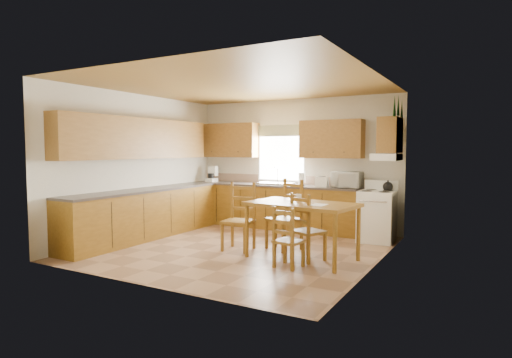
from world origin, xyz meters
The scene contains 35 objects.
floor centered at (0.00, 0.00, 0.00)m, with size 4.50×4.50×0.00m, color #987356.
ceiling centered at (0.00, 0.00, 2.70)m, with size 4.50×4.50×0.00m, color olive.
wall_left centered at (-2.25, 0.00, 1.35)m, with size 4.50×4.50×0.00m, color beige.
wall_right centered at (2.25, 0.00, 1.35)m, with size 4.50×4.50×0.00m, color beige.
wall_back centered at (0.00, 2.25, 1.35)m, with size 4.50×4.50×0.00m, color beige.
wall_front centered at (0.00, -2.25, 1.35)m, with size 4.50×4.50×0.00m, color beige.
lower_cab_back centered at (-0.38, 1.95, 0.44)m, with size 3.75×0.60×0.88m, color brown.
lower_cab_left centered at (-1.95, -0.15, 0.44)m, with size 0.60×3.60×0.88m, color brown.
counter_back centered at (-0.38, 1.95, 0.90)m, with size 3.75×0.63×0.04m, color #453D38.
counter_left centered at (-1.95, -0.15, 0.90)m, with size 0.63×3.60×0.04m, color #453D38.
backsplash centered at (-0.38, 2.24, 1.01)m, with size 3.75×0.01×0.18m, color #977962.
upper_cab_back_left centered at (-1.55, 2.08, 1.85)m, with size 1.41×0.33×0.75m, color brown.
upper_cab_back_right centered at (0.86, 2.08, 1.85)m, with size 1.25×0.33×0.75m, color brown.
upper_cab_left centered at (-2.08, -0.15, 1.85)m, with size 0.33×3.60×0.75m, color brown.
upper_cab_stove centered at (2.08, 1.65, 1.90)m, with size 0.33×0.62×0.62m, color brown.
range_hood centered at (2.03, 1.65, 1.52)m, with size 0.44×0.62×0.12m, color white.
window_frame centered at (-0.30, 2.22, 1.55)m, with size 1.13×0.02×1.18m, color white.
window_pane centered at (-0.30, 2.21, 1.55)m, with size 1.05×0.01×1.10m, color white.
window_valance centered at (-0.30, 2.19, 2.05)m, with size 1.19×0.01×0.24m, color #4B6034.
sink_basin centered at (-0.30, 1.95, 0.94)m, with size 0.75×0.45×0.04m, color silver.
pine_decal_a centered at (2.21, 1.33, 2.38)m, with size 0.22×0.22×0.36m, color #154617.
pine_decal_b centered at (2.21, 1.65, 2.42)m, with size 0.22×0.22×0.36m, color #154617.
pine_decal_c centered at (2.21, 1.97, 2.38)m, with size 0.22×0.22×0.36m, color #154617.
stove centered at (1.88, 1.65, 0.45)m, with size 0.60×0.62×0.89m, color white.
coffeemaker centered at (-1.91, 1.92, 1.09)m, with size 0.20×0.24×0.34m, color white.
paper_towel centered at (0.28, 1.95, 1.05)m, with size 0.11×0.11×0.26m, color white.
toaster centered at (0.75, 1.87, 1.02)m, with size 0.25×0.16×0.20m, color white.
microwave centered at (1.23, 1.94, 1.07)m, with size 0.51×0.37×0.31m, color white.
dining_table centered at (1.18, -0.14, 0.43)m, with size 1.60×0.91×0.86m, color brown.
chair_near_left centered at (1.30, -0.16, 0.50)m, with size 0.42×0.40×1.00m, color brown.
chair_near_right centered at (1.21, -0.65, 0.43)m, with size 0.36×0.34×0.86m, color brown.
chair_far_left centered at (0.05, -0.11, 0.55)m, with size 0.46×0.44×1.10m, color brown.
chair_far_right centered at (0.68, 0.30, 0.57)m, with size 0.48×0.46×1.15m, color brown.
table_paper centered at (1.50, -0.27, 0.86)m, with size 0.21×0.28×0.00m, color white.
table_card centered at (1.09, -0.05, 0.92)m, with size 0.09×0.02×0.12m, color white.
Camera 1 is at (3.68, -6.04, 1.66)m, focal length 30.00 mm.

